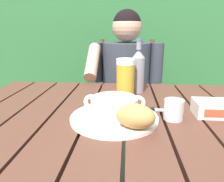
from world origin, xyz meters
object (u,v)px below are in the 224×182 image
(beer_glass, at_px, (125,78))
(serving_plate, at_px, (114,118))
(chair_near_diner, at_px, (126,105))
(bread_roll, at_px, (135,116))
(beer_bottle, at_px, (138,70))
(table_knife, at_px, (154,110))
(person_eating, at_px, (125,85))
(butter_tub, at_px, (213,108))
(soup_bowl, at_px, (114,106))
(water_glass_small, at_px, (174,110))

(beer_glass, bearing_deg, serving_plate, -97.14)
(chair_near_diner, distance_m, bread_roll, 1.06)
(serving_plate, distance_m, beer_bottle, 0.36)
(serving_plate, height_order, beer_glass, beer_glass)
(chair_near_diner, xyz_separation_m, table_knife, (0.11, -0.84, 0.29))
(table_knife, bearing_deg, serving_plate, -147.68)
(person_eating, relative_size, beer_glass, 7.00)
(beer_bottle, relative_size, table_knife, 1.65)
(serving_plate, xyz_separation_m, beer_glass, (0.03, 0.26, 0.08))
(bread_roll, xyz_separation_m, butter_tub, (0.28, 0.14, -0.02))
(beer_glass, relative_size, table_knife, 1.11)
(serving_plate, relative_size, butter_tub, 2.32)
(person_eating, xyz_separation_m, butter_tub, (0.31, -0.67, 0.10))
(serving_plate, xyz_separation_m, bread_roll, (0.07, -0.08, 0.04))
(beer_glass, xyz_separation_m, beer_bottle, (0.06, 0.07, 0.02))
(person_eating, xyz_separation_m, beer_glass, (0.00, -0.47, 0.16))
(chair_near_diner, bearing_deg, beer_glass, -89.96)
(chair_near_diner, xyz_separation_m, beer_glass, (0.00, -0.67, 0.37))
(bread_roll, distance_m, butter_tub, 0.31)
(soup_bowl, relative_size, bread_roll, 1.41)
(butter_tub, xyz_separation_m, table_knife, (-0.20, 0.03, -0.02))
(bread_roll, bearing_deg, person_eating, 92.68)
(person_eating, height_order, table_knife, person_eating)
(water_glass_small, bearing_deg, serving_plate, -175.51)
(soup_bowl, distance_m, bread_roll, 0.10)
(person_eating, bearing_deg, table_knife, -80.04)
(chair_near_diner, height_order, beer_glass, chair_near_diner)
(beer_glass, xyz_separation_m, water_glass_small, (0.17, -0.24, -0.05))
(chair_near_diner, distance_m, person_eating, 0.29)
(beer_glass, height_order, table_knife, beer_glass)
(person_eating, height_order, butter_tub, person_eating)
(serving_plate, relative_size, table_knife, 1.94)
(chair_near_diner, xyz_separation_m, person_eating, (-0.00, -0.20, 0.21))
(chair_near_diner, height_order, beer_bottle, beer_bottle)
(bread_roll, xyz_separation_m, water_glass_small, (0.13, 0.09, -0.01))
(soup_bowl, relative_size, water_glass_small, 2.97)
(chair_near_diner, bearing_deg, table_knife, -82.55)
(bread_roll, bearing_deg, beer_glass, 95.81)
(butter_tub, relative_size, table_knife, 0.84)
(serving_plate, xyz_separation_m, soup_bowl, (0.00, 0.00, 0.04))
(serving_plate, distance_m, water_glass_small, 0.20)
(person_eating, height_order, beer_glass, person_eating)
(water_glass_small, bearing_deg, soup_bowl, -175.51)
(bread_roll, bearing_deg, soup_bowl, 130.60)
(butter_tub, bearing_deg, bread_roll, -153.17)
(serving_plate, relative_size, bread_roll, 2.04)
(person_eating, relative_size, table_knife, 7.79)
(bread_roll, xyz_separation_m, beer_bottle, (0.02, 0.41, 0.06))
(chair_near_diner, xyz_separation_m, bread_roll, (0.03, -1.01, 0.33))
(chair_near_diner, xyz_separation_m, beer_bottle, (0.06, -0.60, 0.39))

